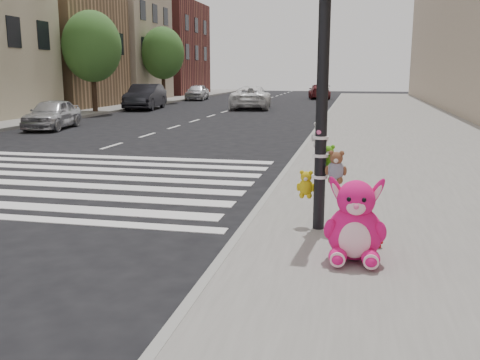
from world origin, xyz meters
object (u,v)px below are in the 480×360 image
(pink_bunny, at_px, (355,226))
(car_dark_far, at_px, (145,97))
(car_silver_far, at_px, (52,114))
(red_teddy, at_px, (378,240))
(car_white_near, at_px, (251,97))
(signal_pole, at_px, (323,116))

(pink_bunny, bearing_deg, car_dark_far, 116.03)
(car_silver_far, bearing_deg, car_dark_far, 83.91)
(red_teddy, height_order, car_silver_far, car_silver_far)
(pink_bunny, bearing_deg, car_white_near, 102.61)
(signal_pole, distance_m, pink_bunny, 1.78)
(signal_pole, bearing_deg, car_white_near, 103.18)
(car_silver_far, distance_m, car_white_near, 14.79)
(pink_bunny, bearing_deg, red_teddy, 60.39)
(red_teddy, bearing_deg, pink_bunny, -106.96)
(signal_pole, relative_size, pink_bunny, 3.93)
(signal_pole, relative_size, car_white_near, 0.78)
(signal_pole, distance_m, car_white_near, 26.87)
(signal_pole, height_order, pink_bunny, signal_pole)
(red_teddy, bearing_deg, signal_pole, 149.71)
(pink_bunny, relative_size, car_silver_far, 0.28)
(red_teddy, distance_m, car_dark_far, 28.10)
(red_teddy, bearing_deg, car_dark_far, 129.73)
(car_dark_far, bearing_deg, pink_bunny, -70.18)
(red_teddy, height_order, car_dark_far, car_dark_far)
(pink_bunny, relative_size, car_dark_far, 0.22)
(pink_bunny, distance_m, red_teddy, 0.70)
(signal_pole, distance_m, car_dark_far, 27.13)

